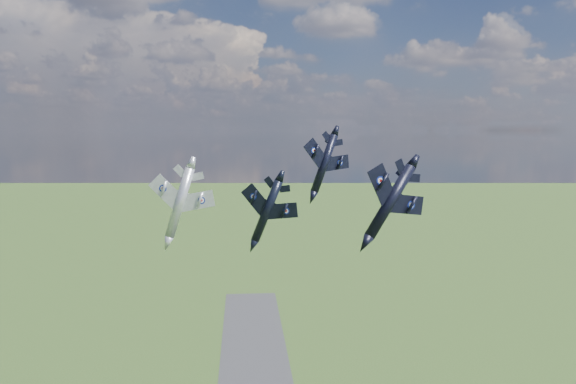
{
  "coord_description": "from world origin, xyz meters",
  "views": [
    {
      "loc": [
        -4.44,
        -64.25,
        93.23
      ],
      "look_at": [
        2.07,
        14.46,
        84.55
      ],
      "focal_mm": 35.0,
      "sensor_mm": 36.0,
      "label": 1
    }
  ],
  "objects_px": {
    "jet_lead_navy": "(267,211)",
    "jet_right_navy": "(390,201)",
    "jet_left_silver": "(180,202)",
    "jet_high_navy": "(324,163)"
  },
  "relations": [
    {
      "from": "jet_right_navy",
      "to": "jet_high_navy",
      "type": "distance_m",
      "value": 36.2
    },
    {
      "from": "jet_left_silver",
      "to": "jet_right_navy",
      "type": "bearing_deg",
      "value": -31.82
    },
    {
      "from": "jet_lead_navy",
      "to": "jet_high_navy",
      "type": "height_order",
      "value": "jet_high_navy"
    },
    {
      "from": "jet_right_navy",
      "to": "jet_high_navy",
      "type": "relative_size",
      "value": 0.88
    },
    {
      "from": "jet_right_navy",
      "to": "jet_left_silver",
      "type": "relative_size",
      "value": 0.94
    },
    {
      "from": "jet_lead_navy",
      "to": "jet_right_navy",
      "type": "relative_size",
      "value": 0.95
    },
    {
      "from": "jet_high_navy",
      "to": "jet_left_silver",
      "type": "distance_m",
      "value": 30.44
    },
    {
      "from": "jet_high_navy",
      "to": "jet_lead_navy",
      "type": "bearing_deg",
      "value": -140.8
    },
    {
      "from": "jet_lead_navy",
      "to": "jet_left_silver",
      "type": "distance_m",
      "value": 12.39
    },
    {
      "from": "jet_lead_navy",
      "to": "jet_right_navy",
      "type": "distance_m",
      "value": 19.8
    }
  ]
}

